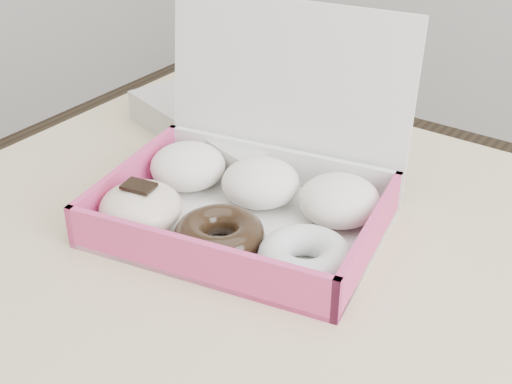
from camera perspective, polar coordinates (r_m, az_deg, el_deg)
The scene contains 3 objects.
table at distance 0.76m, azimuth 10.69°, elevation -14.32°, with size 1.20×0.80×0.75m.
donut_box at distance 0.81m, azimuth -0.85°, elevation -0.07°, with size 0.35×0.32×0.23m.
newspapers at distance 1.03m, azimuth -0.85°, elevation 6.03°, with size 0.28×0.22×0.04m, color silver.
Camera 1 is at (0.19, -0.51, 1.20)m, focal length 50.00 mm.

